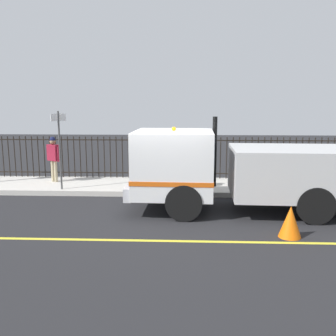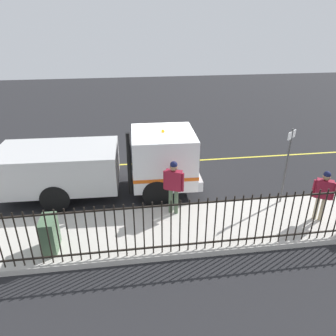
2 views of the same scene
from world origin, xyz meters
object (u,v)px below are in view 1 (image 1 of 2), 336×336
Objects in this scene: utility_cabinet at (270,169)px; pedestrian_distant at (53,154)px; work_truck at (237,167)px; street_sign at (59,142)px; worker_standing at (172,157)px; traffic_cone at (290,222)px.

pedestrian_distant is at bearing 92.05° from utility_cabinet.
work_truck is 6.79m from pedestrian_distant.
street_sign reaches higher than pedestrian_distant.
traffic_cone is (-3.90, -2.80, -0.90)m from worker_standing.
traffic_cone is at bearing -29.53° from worker_standing.
utility_cabinet is at bearing -7.69° from traffic_cone.
street_sign is at bearing 60.06° from traffic_cone.
street_sign is at bearing 101.25° from utility_cabinet.
work_truck reaches higher than pedestrian_distant.
utility_cabinet reaches higher than traffic_cone.
traffic_cone is at bearing -152.99° from work_truck.
traffic_cone is (-4.89, -7.13, -0.81)m from pedestrian_distant.
worker_standing is at bearing 35.72° from traffic_cone.
work_truck is at bearing 25.04° from traffic_cone.
worker_standing is 3.78m from utility_cabinet.
street_sign reaches higher than work_truck.
worker_standing is 3.73m from street_sign.
work_truck is 3.90× the size of worker_standing.
pedestrian_distant is at bearing -168.15° from worker_standing.
pedestrian_distant is 1.44m from street_sign.
pedestrian_distant is (2.84, 6.17, -0.09)m from work_truck.
pedestrian_distant is 1.73× the size of utility_cabinet.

